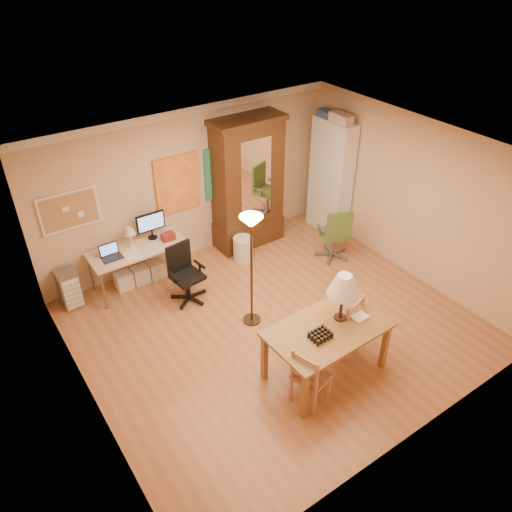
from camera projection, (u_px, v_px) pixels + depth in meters
floor at (275, 325)px, 7.59m from camera, size 5.50×5.50×0.00m
crown_molding at (185, 111)px, 7.80m from camera, size 5.50×0.08×0.12m
corkboard at (69, 211)px, 7.48m from camera, size 0.90×0.04×0.62m
art_panel_left at (177, 184)px, 8.35m from camera, size 0.80×0.04×1.00m
art_panel_right at (223, 171)px, 8.77m from camera, size 0.75×0.04×0.95m
dining_table at (333, 316)px, 6.35m from camera, size 1.60×0.99×1.48m
ladder_chair_back at (343, 326)px, 6.92m from camera, size 0.54×0.52×0.94m
ladder_chair_left at (310, 378)px, 6.17m from camera, size 0.49×0.50×0.88m
torchiere_lamp at (251, 239)px, 6.86m from camera, size 0.33×0.33×1.83m
computer_desk at (140, 261)px, 8.26m from camera, size 1.56×0.68×1.18m
office_chair_black at (187, 285)px, 7.99m from camera, size 0.60×0.60×0.97m
office_chair_green at (334, 244)px, 8.97m from camera, size 0.63×0.63×1.03m
drawer_cart at (69, 288)px, 7.85m from camera, size 0.31×0.37×0.62m
armoire at (247, 191)px, 9.00m from camera, size 1.32×0.62×2.42m
bookshelf at (331, 178)px, 9.36m from camera, size 0.33×0.89×2.21m
wastebin at (243, 249)px, 8.95m from camera, size 0.36×0.36×0.45m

